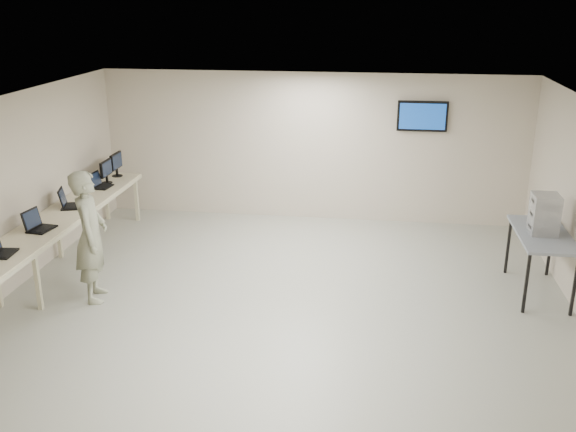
# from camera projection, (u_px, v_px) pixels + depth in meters

# --- Properties ---
(room) EXTENTS (8.01, 7.01, 2.81)m
(room) POSITION_uv_depth(u_px,v_px,m) (289.00, 202.00, 8.88)
(room) COLOR gray
(room) RESTS_ON ground
(workbench) EXTENTS (0.76, 6.00, 0.90)m
(workbench) POSITION_uv_depth(u_px,v_px,m) (47.00, 230.00, 9.49)
(workbench) COLOR #CCC189
(workbench) RESTS_ON ground
(laptop_2) EXTENTS (0.37, 0.42, 0.30)m
(laptop_2) POSITION_uv_depth(u_px,v_px,m) (37.00, 225.00, 9.26)
(laptop_2) COLOR black
(laptop_2) RESTS_ON workbench
(laptop_3) EXTENTS (0.42, 0.45, 0.30)m
(laptop_3) POSITION_uv_depth(u_px,v_px,m) (67.00, 202.00, 10.27)
(laptop_3) COLOR black
(laptop_3) RESTS_ON workbench
(laptop_4) EXTENTS (0.31, 0.37, 0.28)m
(laptop_4) POSITION_uv_depth(u_px,v_px,m) (100.00, 183.00, 11.32)
(laptop_4) COLOR black
(laptop_4) RESTS_ON workbench
(monitor_near) EXTENTS (0.19, 0.42, 0.42)m
(monitor_near) POSITION_uv_depth(u_px,v_px,m) (106.00, 170.00, 11.52)
(monitor_near) COLOR black
(monitor_near) RESTS_ON workbench
(monitor_far) EXTENTS (0.20, 0.45, 0.44)m
(monitor_far) POSITION_uv_depth(u_px,v_px,m) (116.00, 162.00, 11.95)
(monitor_far) COLOR black
(monitor_far) RESTS_ON workbench
(soldier) EXTENTS (0.62, 0.79, 1.89)m
(soldier) POSITION_uv_depth(u_px,v_px,m) (91.00, 236.00, 8.91)
(soldier) COLOR slate
(soldier) RESTS_ON ground
(side_table) EXTENTS (0.72, 1.55, 0.93)m
(side_table) POSITION_uv_depth(u_px,v_px,m) (543.00, 238.00, 9.10)
(side_table) COLOR gray
(side_table) RESTS_ON ground
(storage_bins) EXTENTS (0.36, 0.40, 0.57)m
(storage_bins) POSITION_uv_depth(u_px,v_px,m) (544.00, 214.00, 8.99)
(storage_bins) COLOR #A4A4A4
(storage_bins) RESTS_ON side_table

